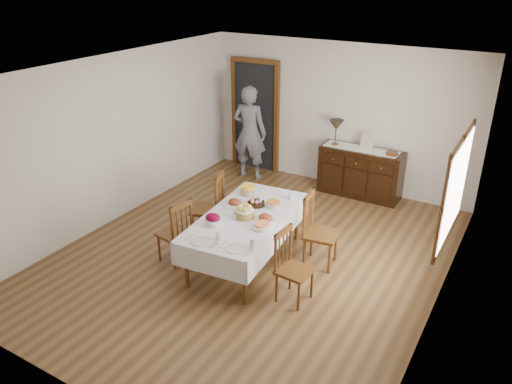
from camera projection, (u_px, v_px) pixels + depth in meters
The scene contains 26 objects.
ground at pixel (252, 255), 7.13m from camera, with size 6.00×6.00×0.00m, color brown.
room_shell at pixel (259, 136), 6.84m from camera, with size 5.02×6.02×2.65m.
dining_table at pixel (246, 221), 6.73m from camera, with size 1.23×2.15×0.71m.
chair_left_near at pixel (176, 231), 6.78m from camera, with size 0.46×0.46×0.94m.
chair_left_far at pixel (211, 206), 7.36m from camera, with size 0.56×0.56×1.06m.
chair_right_near at pixel (291, 266), 6.02m from camera, with size 0.42×0.42×0.93m.
chair_right_far at pixel (317, 230), 6.71m from camera, with size 0.49×0.49×1.04m.
sideboard at pixel (360, 172), 8.80m from camera, with size 1.44×0.53×0.87m.
person at pixel (250, 130), 9.35m from camera, with size 0.60×0.38×1.91m, color slate.
bread_basket at pixel (244, 212), 6.62m from camera, with size 0.27×0.27×0.18m.
egg_basket at pixel (256, 203), 6.97m from camera, with size 0.24×0.24×0.11m.
ham_platter_a at pixel (235, 203), 6.98m from camera, with size 0.33×0.33×0.11m.
ham_platter_b at pixel (265, 218), 6.56m from camera, with size 0.30×0.30×0.11m.
beet_bowl at pixel (213, 220), 6.44m from camera, with size 0.22×0.22×0.15m.
carrot_bowl at pixel (273, 204), 6.93m from camera, with size 0.20×0.20×0.09m.
pineapple_bowl at pixel (248, 190), 7.28m from camera, with size 0.21×0.21×0.14m.
casserole_dish at pixel (262, 226), 6.36m from camera, with size 0.25×0.25×0.08m.
butter_dish at pixel (238, 216), 6.61m from camera, with size 0.15×0.10×0.07m.
setting_left at pixel (207, 239), 6.08m from camera, with size 0.43×0.31×0.10m.
setting_right at pixel (241, 246), 5.93m from camera, with size 0.43×0.31×0.10m.
glass_far_a at pixel (254, 193), 7.25m from camera, with size 0.06×0.06×0.09m.
glass_far_b at pixel (291, 196), 7.14m from camera, with size 0.07×0.07×0.10m.
runner at pixel (361, 149), 8.64m from camera, with size 1.30×0.35×0.01m.
table_lamp at pixel (336, 126), 8.67m from camera, with size 0.26×0.26×0.46m.
picture_frame at pixel (367, 143), 8.49m from camera, with size 0.22×0.08×0.28m.
deco_bowl at pixel (392, 154), 8.34m from camera, with size 0.20×0.20×0.06m.
Camera 1 is at (3.15, -5.23, 3.79)m, focal length 35.00 mm.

